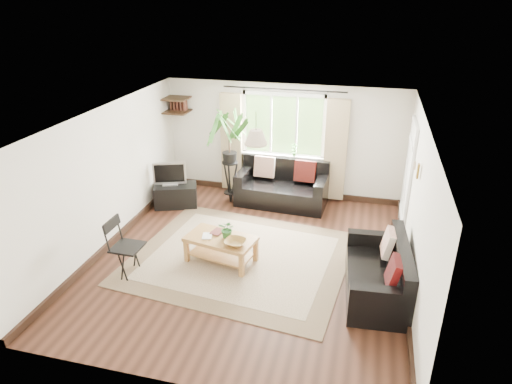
% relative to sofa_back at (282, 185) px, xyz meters
% --- Properties ---
extents(floor, '(5.50, 5.50, 0.00)m').
position_rel_sofa_back_xyz_m(floor, '(-0.09, -2.23, -0.43)').
color(floor, black).
rests_on(floor, ground).
extents(ceiling, '(5.50, 5.50, 0.00)m').
position_rel_sofa_back_xyz_m(ceiling, '(-0.09, -2.23, 1.97)').
color(ceiling, white).
rests_on(ceiling, floor).
extents(wall_back, '(5.00, 0.02, 2.40)m').
position_rel_sofa_back_xyz_m(wall_back, '(-0.09, 0.52, 0.77)').
color(wall_back, silver).
rests_on(wall_back, floor).
extents(wall_front, '(5.00, 0.02, 2.40)m').
position_rel_sofa_back_xyz_m(wall_front, '(-0.09, -4.98, 0.77)').
color(wall_front, silver).
rests_on(wall_front, floor).
extents(wall_left, '(0.02, 5.50, 2.40)m').
position_rel_sofa_back_xyz_m(wall_left, '(-2.59, -2.23, 0.77)').
color(wall_left, silver).
rests_on(wall_left, floor).
extents(wall_right, '(0.02, 5.50, 2.40)m').
position_rel_sofa_back_xyz_m(wall_right, '(2.41, -2.23, 0.77)').
color(wall_right, silver).
rests_on(wall_right, floor).
extents(rug, '(3.76, 3.32, 0.02)m').
position_rel_sofa_back_xyz_m(rug, '(-0.26, -2.25, -0.42)').
color(rug, beige).
rests_on(rug, floor).
extents(window, '(2.50, 0.16, 2.16)m').
position_rel_sofa_back_xyz_m(window, '(-0.09, 0.48, 1.12)').
color(window, white).
rests_on(window, wall_back).
extents(door, '(0.06, 0.96, 2.06)m').
position_rel_sofa_back_xyz_m(door, '(2.38, -0.53, 0.57)').
color(door, silver).
rests_on(door, wall_right).
extents(corner_shelf, '(0.50, 0.50, 0.34)m').
position_rel_sofa_back_xyz_m(corner_shelf, '(-2.34, 0.27, 1.46)').
color(corner_shelf, black).
rests_on(corner_shelf, wall_back).
extents(pendant_lamp, '(0.36, 0.36, 0.54)m').
position_rel_sofa_back_xyz_m(pendant_lamp, '(-0.09, -1.83, 1.62)').
color(pendant_lamp, beige).
rests_on(pendant_lamp, ceiling).
extents(wall_sconce, '(0.12, 0.12, 0.28)m').
position_rel_sofa_back_xyz_m(wall_sconce, '(2.34, -1.93, 1.31)').
color(wall_sconce, beige).
rests_on(wall_sconce, wall_right).
extents(sofa_back, '(1.87, 1.01, 0.86)m').
position_rel_sofa_back_xyz_m(sofa_back, '(0.00, 0.00, 0.00)').
color(sofa_back, black).
rests_on(sofa_back, floor).
extents(sofa_right, '(1.73, 0.96, 0.78)m').
position_rel_sofa_back_xyz_m(sofa_right, '(1.93, -2.68, -0.04)').
color(sofa_right, black).
rests_on(sofa_right, floor).
extents(coffee_table, '(1.21, 0.81, 0.45)m').
position_rel_sofa_back_xyz_m(coffee_table, '(-0.53, -2.42, -0.20)').
color(coffee_table, olive).
rests_on(coffee_table, floor).
extents(table_plant, '(0.31, 0.29, 0.30)m').
position_rel_sofa_back_xyz_m(table_plant, '(-0.42, -2.39, 0.17)').
color(table_plant, '#2B6629').
rests_on(table_plant, coffee_table).
extents(bowl, '(0.37, 0.37, 0.08)m').
position_rel_sofa_back_xyz_m(bowl, '(-0.23, -2.59, 0.07)').
color(bowl, olive).
rests_on(bowl, coffee_table).
extents(book_a, '(0.20, 0.24, 0.02)m').
position_rel_sofa_back_xyz_m(book_a, '(-0.83, -2.47, 0.03)').
color(book_a, silver).
rests_on(book_a, coffee_table).
extents(book_b, '(0.23, 0.27, 0.02)m').
position_rel_sofa_back_xyz_m(book_b, '(-0.72, -2.26, 0.04)').
color(book_b, '#5C2924').
rests_on(book_b, coffee_table).
extents(tv_stand, '(0.97, 0.75, 0.46)m').
position_rel_sofa_back_xyz_m(tv_stand, '(-2.10, -0.63, -0.20)').
color(tv_stand, black).
rests_on(tv_stand, floor).
extents(tv, '(0.69, 0.43, 0.50)m').
position_rel_sofa_back_xyz_m(tv, '(-2.20, -0.63, 0.28)').
color(tv, '#A5A5AA').
rests_on(tv, tv_stand).
extents(palm_stand, '(0.80, 0.80, 1.94)m').
position_rel_sofa_back_xyz_m(palm_stand, '(-1.06, -0.18, 0.54)').
color(palm_stand, black).
rests_on(palm_stand, floor).
extents(folding_chair, '(0.49, 0.49, 0.93)m').
position_rel_sofa_back_xyz_m(folding_chair, '(-1.81, -3.11, 0.04)').
color(folding_chair, black).
rests_on(folding_chair, floor).
extents(sill_plant, '(0.14, 0.10, 0.27)m').
position_rel_sofa_back_xyz_m(sill_plant, '(0.16, 0.40, 0.63)').
color(sill_plant, '#2D6023').
rests_on(sill_plant, window).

